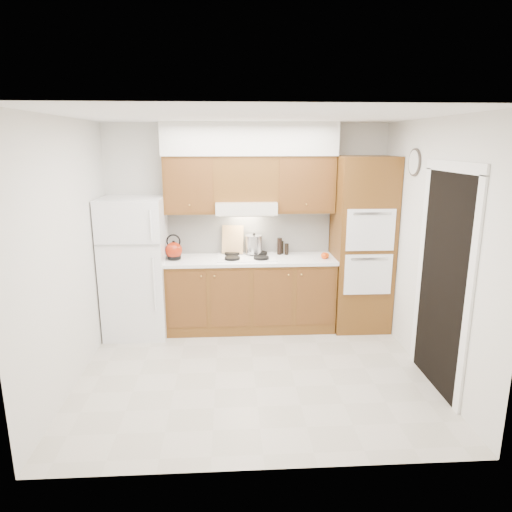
{
  "coord_description": "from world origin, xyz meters",
  "views": [
    {
      "loc": [
        -0.24,
        -4.39,
        2.36
      ],
      "look_at": [
        0.05,
        0.45,
        1.15
      ],
      "focal_mm": 32.0,
      "sensor_mm": 36.0,
      "label": 1
    }
  ],
  "objects_px": {
    "oven_cabinet": "(362,244)",
    "stock_pot": "(254,244)",
    "fridge": "(136,267)",
    "kettle": "(174,250)"
  },
  "relations": [
    {
      "from": "fridge",
      "to": "kettle",
      "type": "height_order",
      "value": "fridge"
    },
    {
      "from": "kettle",
      "to": "stock_pot",
      "type": "distance_m",
      "value": 1.02
    },
    {
      "from": "fridge",
      "to": "kettle",
      "type": "distance_m",
      "value": 0.51
    },
    {
      "from": "oven_cabinet",
      "to": "stock_pot",
      "type": "relative_size",
      "value": 9.72
    },
    {
      "from": "fridge",
      "to": "oven_cabinet",
      "type": "height_order",
      "value": "oven_cabinet"
    },
    {
      "from": "stock_pot",
      "to": "fridge",
      "type": "bearing_deg",
      "value": -172.66
    },
    {
      "from": "kettle",
      "to": "fridge",
      "type": "bearing_deg",
      "value": 177.03
    },
    {
      "from": "fridge",
      "to": "kettle",
      "type": "relative_size",
      "value": 8.1
    },
    {
      "from": "kettle",
      "to": "stock_pot",
      "type": "relative_size",
      "value": 0.94
    },
    {
      "from": "kettle",
      "to": "stock_pot",
      "type": "xyz_separation_m",
      "value": [
        1.01,
        0.16,
        0.03
      ]
    }
  ]
}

